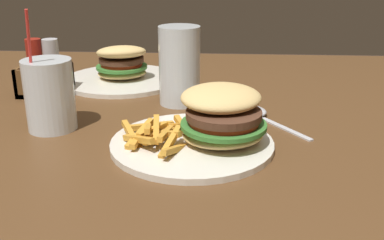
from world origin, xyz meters
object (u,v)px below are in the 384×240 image
juice_glass (49,98)px  meal_plate_near (209,126)px  meal_plate_far (122,70)px  spoon (256,112)px  condiment_caddy (45,75)px  beer_glass (180,68)px

juice_glass → meal_plate_near: bearing=-11.6°
juice_glass → meal_plate_far: size_ratio=0.75×
juice_glass → spoon: juice_glass is taller
meal_plate_far → condiment_caddy: (-0.15, -0.11, 0.01)m
meal_plate_near → meal_plate_far: 0.43m
juice_glass → condiment_caddy: bearing=113.0°
meal_plate_near → juice_glass: juice_glass is taller
condiment_caddy → spoon: bearing=-14.4°
beer_glass → condiment_caddy: (-0.30, 0.05, -0.03)m
meal_plate_near → condiment_caddy: (-0.36, 0.26, 0.01)m
spoon → condiment_caddy: size_ratio=1.36×
juice_glass → meal_plate_far: 0.32m
juice_glass → meal_plate_far: bearing=79.4°
meal_plate_near → meal_plate_far: bearing=120.4°
beer_glass → condiment_caddy: beer_glass is taller
meal_plate_near → meal_plate_far: (-0.22, 0.37, -0.01)m
meal_plate_near → juice_glass: bearing=168.4°
beer_glass → condiment_caddy: bearing=171.2°
condiment_caddy → meal_plate_far: bearing=35.8°
juice_glass → spoon: (0.36, 0.09, -0.05)m
beer_glass → juice_glass: juice_glass is taller
spoon → juice_glass: bearing=69.0°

